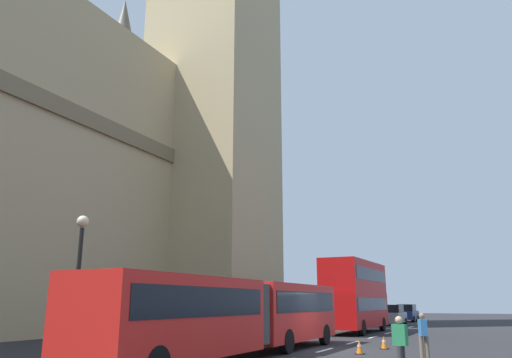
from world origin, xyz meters
The scene contains 11 objects.
ground_plane centered at (0.00, 0.00, 0.00)m, with size 160.00×160.00×0.00m, color #262628.
lane_centre_marking centered at (4.66, 0.00, 0.00)m, with size 39.00×0.16×0.01m.
articulated_bus centered at (-4.22, 1.99, 1.75)m, with size 16.61×2.54×2.90m.
double_decker_bus centered at (13.08, 2.00, 2.71)m, with size 9.27×2.54×4.90m.
sedan_lead centered at (26.23, 2.05, 0.91)m, with size 4.40×1.86×1.85m.
sedan_trailing centered at (34.96, 2.22, 0.91)m, with size 4.40×1.86×1.85m.
traffic_cone_west centered at (-0.89, -1.84, 0.28)m, with size 0.36×0.36×0.58m.
traffic_cone_middle centered at (1.83, -2.27, 0.28)m, with size 0.36×0.36×0.58m.
street_lamp centered at (-8.47, 6.50, 3.06)m, with size 0.44×0.44×5.27m.
pedestrian_near_cones centered at (-6.53, -4.57, 0.91)m, with size 0.36×0.44×1.69m.
pedestrian_by_kerb centered at (-1.91, -4.57, 0.91)m, with size 0.46×0.38×1.69m.
Camera 1 is at (-21.69, -7.41, 2.09)m, focal length 33.85 mm.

